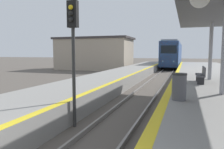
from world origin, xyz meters
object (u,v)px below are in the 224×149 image
at_px(signal_near, 73,40).
at_px(trash_bin, 179,87).
at_px(train, 173,54).
at_px(bench, 201,74).

xyz_separation_m(signal_near, trash_bin, (3.50, 1.40, -1.66)).
xyz_separation_m(train, trash_bin, (2.13, -34.22, -0.88)).
distance_m(train, trash_bin, 34.29).
bearing_deg(trash_bin, signal_near, -158.24).
bearing_deg(trash_bin, bench, 78.21).
relative_size(train, signal_near, 4.99).
distance_m(train, bench, 29.33).
bearing_deg(train, trash_bin, -86.44).
xyz_separation_m(train, bench, (3.19, -29.14, -0.88)).
relative_size(trash_bin, bench, 0.53).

